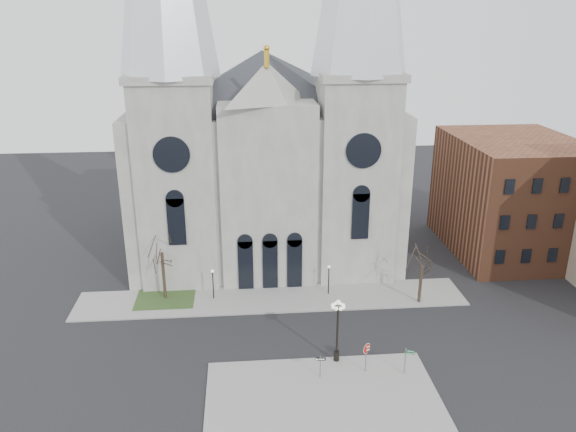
{
  "coord_description": "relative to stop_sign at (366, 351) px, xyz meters",
  "views": [
    {
      "loc": [
        -2.75,
        -40.74,
        27.98
      ],
      "look_at": [
        1.43,
        8.0,
        10.25
      ],
      "focal_mm": 35.0,
      "sensor_mm": 36.0,
      "label": 1
    }
  ],
  "objects": [
    {
      "name": "tree_left",
      "position": [
        -17.97,
        14.22,
        3.56
      ],
      "size": [
        3.2,
        3.2,
        7.5
      ],
      "color": "#2C2219",
      "rests_on": "ground"
    },
    {
      "name": "ped_lamp_right",
      "position": [
        -0.97,
        13.72,
        0.31
      ],
      "size": [
        0.32,
        0.32,
        3.26
      ],
      "color": "black",
      "rests_on": "sidewalk_far"
    },
    {
      "name": "ped_lamp_left",
      "position": [
        -12.97,
        13.72,
        0.31
      ],
      "size": [
        0.32,
        0.32,
        3.26
      ],
      "color": "black",
      "rests_on": "sidewalk_far"
    },
    {
      "name": "street_name_sign",
      "position": [
        3.18,
        -0.63,
        -0.49
      ],
      "size": [
        0.71,
        0.34,
        2.36
      ],
      "rotation": [
        0.0,
        0.0,
        -0.41
      ],
      "color": "slate",
      "rests_on": "sidewalk_near"
    },
    {
      "name": "one_way_sign",
      "position": [
        -3.84,
        -0.49,
        -0.54
      ],
      "size": [
        0.85,
        0.11,
        1.95
      ],
      "rotation": [
        0.0,
        0.0,
        -0.08
      ],
      "color": "slate",
      "rests_on": "sidewalk_near"
    },
    {
      "name": "grass_patch",
      "position": [
        -17.97,
        14.22,
        -1.93
      ],
      "size": [
        6.0,
        5.0,
        0.18
      ],
      "primitive_type": "cube",
      "color": "#29401B",
      "rests_on": "ground"
    },
    {
      "name": "globe_lamp",
      "position": [
        -2.13,
        1.72,
        1.74
      ],
      "size": [
        1.54,
        1.54,
        5.76
      ],
      "rotation": [
        0.0,
        0.0,
        0.29
      ],
      "color": "black",
      "rests_on": "sidewalk_near"
    },
    {
      "name": "sidewalk_far",
      "position": [
        -6.97,
        13.22,
        -1.95
      ],
      "size": [
        40.0,
        6.0,
        0.14
      ],
      "primitive_type": "cube",
      "color": "gray",
      "rests_on": "ground"
    },
    {
      "name": "ground",
      "position": [
        -6.97,
        2.22,
        -2.02
      ],
      "size": [
        160.0,
        160.0,
        0.0
      ],
      "primitive_type": "plane",
      "color": "black",
      "rests_on": "ground"
    },
    {
      "name": "stop_sign",
      "position": [
        0.0,
        0.0,
        0.0
      ],
      "size": [
        0.91,
        0.34,
        2.65
      ],
      "rotation": [
        0.0,
        0.0,
        0.34
      ],
      "color": "slate",
      "rests_on": "sidewalk_near"
    },
    {
      "name": "bg_building_brick",
      "position": [
        23.03,
        24.22,
        4.98
      ],
      "size": [
        14.0,
        18.0,
        14.0
      ],
      "primitive_type": "cube",
      "color": "brown",
      "rests_on": "ground"
    },
    {
      "name": "sidewalk_near",
      "position": [
        -3.97,
        -2.78,
        -1.95
      ],
      "size": [
        18.0,
        10.0,
        0.14
      ],
      "primitive_type": "cube",
      "color": "gray",
      "rests_on": "ground"
    },
    {
      "name": "cathedral",
      "position": [
        -6.97,
        25.08,
        16.46
      ],
      "size": [
        33.0,
        26.66,
        54.0
      ],
      "color": "gray",
      "rests_on": "ground"
    },
    {
      "name": "tree_right",
      "position": [
        8.03,
        11.22,
        2.45
      ],
      "size": [
        3.2,
        3.2,
        6.0
      ],
      "color": "#2C2219",
      "rests_on": "ground"
    }
  ]
}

